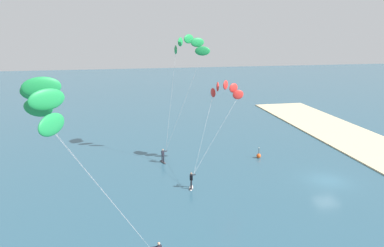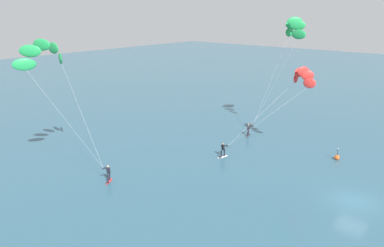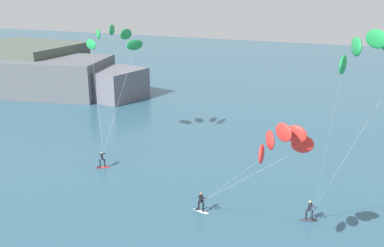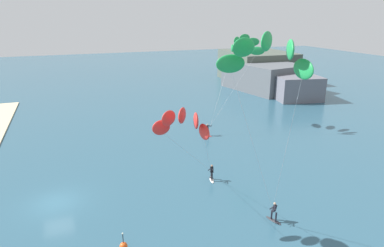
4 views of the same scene
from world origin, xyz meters
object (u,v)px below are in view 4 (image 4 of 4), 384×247
object	(u,v)px
marker_buoy	(124,246)
kitesurfer_mid_water	(243,47)
kitesurfer_far_out	(266,63)
kitesurfer_nearshore	(184,127)

from	to	relation	value
marker_buoy	kitesurfer_mid_water	bearing A→B (deg)	136.22
kitesurfer_mid_water	marker_buoy	xyz separation A→B (m)	(21.52, -20.63, -11.22)
kitesurfer_mid_water	kitesurfer_far_out	world-z (taller)	kitesurfer_far_out
kitesurfer_mid_water	kitesurfer_far_out	xyz separation A→B (m)	(25.36, -12.41, 1.69)
kitesurfer_far_out	marker_buoy	bearing A→B (deg)	-115.04
kitesurfer_mid_water	marker_buoy	size ratio (longest dim) A/B	9.60
kitesurfer_nearshore	marker_buoy	bearing A→B (deg)	-81.56
kitesurfer_mid_water	marker_buoy	world-z (taller)	kitesurfer_mid_water
kitesurfer_nearshore	marker_buoy	xyz separation A→B (m)	(0.72, -4.85, -8.08)
kitesurfer_far_out	marker_buoy	world-z (taller)	kitesurfer_far_out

